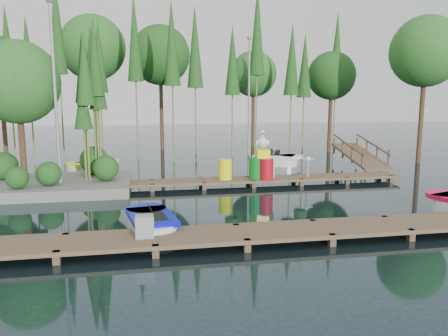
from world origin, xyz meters
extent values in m
plane|color=#1E3138|center=(0.00, 0.00, 0.00)|extent=(90.00, 90.00, 0.00)
cube|color=brown|center=(0.00, -4.50, 0.25)|extent=(18.00, 1.50, 0.10)
cube|color=brown|center=(-4.30, -5.13, 0.05)|extent=(0.16, 0.16, 0.50)
cube|color=brown|center=(-4.30, -3.87, 0.05)|extent=(0.16, 0.16, 0.50)
cube|color=brown|center=(-2.15, -5.13, 0.05)|extent=(0.16, 0.16, 0.50)
cube|color=brown|center=(-2.15, -3.87, 0.05)|extent=(0.16, 0.16, 0.50)
cube|color=brown|center=(0.00, -5.13, 0.05)|extent=(0.16, 0.16, 0.50)
cube|color=brown|center=(0.00, -3.87, 0.05)|extent=(0.16, 0.16, 0.50)
cube|color=brown|center=(2.15, -5.13, 0.05)|extent=(0.16, 0.16, 0.50)
cube|color=brown|center=(2.15, -3.87, 0.05)|extent=(0.16, 0.16, 0.50)
cube|color=brown|center=(4.30, -5.13, 0.05)|extent=(0.16, 0.16, 0.50)
cube|color=brown|center=(4.30, -3.87, 0.05)|extent=(0.16, 0.16, 0.50)
cube|color=brown|center=(1.00, 2.50, 0.25)|extent=(15.00, 1.20, 0.10)
cube|color=brown|center=(-6.10, 2.02, 0.05)|extent=(0.16, 0.16, 0.50)
cube|color=brown|center=(-6.10, 2.98, 0.05)|extent=(0.16, 0.16, 0.50)
cube|color=brown|center=(-4.07, 2.02, 0.05)|extent=(0.16, 0.16, 0.50)
cube|color=brown|center=(-4.07, 2.98, 0.05)|extent=(0.16, 0.16, 0.50)
cube|color=brown|center=(-2.04, 2.02, 0.05)|extent=(0.16, 0.16, 0.50)
cube|color=brown|center=(-2.04, 2.98, 0.05)|extent=(0.16, 0.16, 0.50)
cube|color=brown|center=(-0.01, 2.02, 0.05)|extent=(0.16, 0.16, 0.50)
cube|color=brown|center=(-0.01, 2.98, 0.05)|extent=(0.16, 0.16, 0.50)
cube|color=brown|center=(2.01, 2.02, 0.05)|extent=(0.16, 0.16, 0.50)
cube|color=brown|center=(2.01, 2.98, 0.05)|extent=(0.16, 0.16, 0.50)
cube|color=brown|center=(4.04, 2.02, 0.05)|extent=(0.16, 0.16, 0.50)
cube|color=brown|center=(4.04, 2.98, 0.05)|extent=(0.16, 0.16, 0.50)
cube|color=brown|center=(6.07, 2.02, 0.05)|extent=(0.16, 0.16, 0.50)
cube|color=brown|center=(6.07, 2.98, 0.05)|extent=(0.16, 0.16, 0.50)
cube|color=brown|center=(8.10, 2.02, 0.05)|extent=(0.16, 0.16, 0.50)
cube|color=brown|center=(8.10, 2.98, 0.05)|extent=(0.16, 0.16, 0.50)
cube|color=slate|center=(-6.00, 3.00, 0.18)|extent=(6.20, 4.20, 0.42)
sphere|color=#22561D|center=(-7.80, 3.60, 0.94)|extent=(1.10, 1.10, 1.10)
sphere|color=#22561D|center=(-5.80, 2.00, 0.84)|extent=(0.90, 0.90, 0.90)
sphere|color=#22561D|center=(-4.40, 4.20, 0.99)|extent=(1.20, 1.20, 1.20)
sphere|color=#22561D|center=(-6.80, 1.60, 0.79)|extent=(0.80, 0.80, 0.80)
sphere|color=#22561D|center=(-3.80, 2.60, 0.89)|extent=(1.00, 1.00, 1.00)
cylinder|color=#4A321F|center=(-7.00, 3.40, 2.00)|extent=(0.24, 0.24, 3.60)
sphere|color=#2E6F27|center=(-7.00, 3.40, 4.20)|extent=(3.20, 3.20, 3.20)
cylinder|color=olive|center=(-4.25, 3.56, 2.97)|extent=(0.07, 0.07, 5.93)
cone|color=#22561D|center=(-4.25, 3.56, 5.04)|extent=(0.70, 0.70, 2.97)
cylinder|color=olive|center=(-4.57, 3.40, 2.83)|extent=(0.07, 0.07, 5.66)
cone|color=#22561D|center=(-4.57, 3.40, 4.81)|extent=(0.70, 0.70, 2.83)
cylinder|color=olive|center=(-4.07, 3.59, 2.61)|extent=(0.07, 0.07, 5.22)
cone|color=#22561D|center=(-4.07, 3.59, 4.44)|extent=(0.70, 0.70, 2.61)
cylinder|color=olive|center=(-4.44, 2.78, 2.76)|extent=(0.07, 0.07, 5.53)
cone|color=#22561D|center=(-4.44, 2.78, 4.70)|extent=(0.70, 0.70, 2.76)
cylinder|color=olive|center=(-4.59, 2.90, 2.01)|extent=(0.07, 0.07, 4.01)
cone|color=#22561D|center=(-4.59, 2.90, 3.41)|extent=(0.70, 0.70, 2.01)
cylinder|color=olive|center=(-4.13, 3.45, 3.05)|extent=(0.07, 0.07, 6.11)
cone|color=#22561D|center=(-4.13, 3.45, 5.19)|extent=(0.70, 0.70, 3.05)
cylinder|color=#4A321F|center=(12.74, 6.90, 3.03)|extent=(0.26, 0.26, 6.06)
sphere|color=#2E6F27|center=(12.74, 6.90, 6.06)|extent=(3.81, 3.81, 3.81)
cylinder|color=#4A321F|center=(9.99, 12.65, 2.51)|extent=(0.26, 0.26, 5.02)
sphere|color=#22561D|center=(9.99, 12.65, 5.02)|extent=(3.16, 3.16, 3.16)
cylinder|color=#4A321F|center=(5.74, 16.70, 2.65)|extent=(0.26, 0.26, 5.31)
sphere|color=#2E6F27|center=(5.74, 16.70, 5.31)|extent=(3.34, 3.34, 3.34)
cylinder|color=#4A321F|center=(-1.00, 16.03, 3.23)|extent=(0.26, 0.26, 6.46)
sphere|color=#22561D|center=(-1.00, 16.03, 6.46)|extent=(4.06, 4.06, 4.06)
cylinder|color=#4A321F|center=(-5.41, 16.00, 3.43)|extent=(0.26, 0.26, 6.85)
sphere|color=#2E6F27|center=(-5.41, 16.00, 6.85)|extent=(4.31, 4.31, 4.31)
cylinder|color=#4A321F|center=(-10.59, 13.75, 2.74)|extent=(0.26, 0.26, 5.48)
cylinder|color=olive|center=(-9.73, 12.48, 4.18)|extent=(0.09, 0.09, 8.36)
cone|color=#22561D|center=(-9.73, 12.48, 6.52)|extent=(0.90, 0.90, 4.60)
cylinder|color=olive|center=(-8.16, 10.23, 3.74)|extent=(0.09, 0.09, 7.48)
cone|color=#22561D|center=(-8.16, 10.23, 5.83)|extent=(0.90, 0.90, 4.11)
cylinder|color=olive|center=(-6.71, 10.82, 4.83)|extent=(0.09, 0.09, 9.66)
cone|color=#22561D|center=(-6.71, 10.82, 7.54)|extent=(0.90, 0.90, 5.31)
cylinder|color=olive|center=(-4.68, 11.83, 3.85)|extent=(0.09, 0.09, 7.69)
cone|color=#22561D|center=(-4.68, 11.83, 6.00)|extent=(0.90, 0.90, 4.23)
cylinder|color=olive|center=(-2.63, 11.48, 4.49)|extent=(0.09, 0.09, 8.99)
cone|color=#22561D|center=(-2.63, 11.48, 7.01)|extent=(0.90, 0.90, 4.94)
cylinder|color=olive|center=(-0.63, 9.87, 4.22)|extent=(0.09, 0.09, 8.44)
cone|color=#22561D|center=(-0.63, 9.87, 6.58)|extent=(0.90, 0.90, 4.64)
cylinder|color=olive|center=(0.65, 10.00, 4.11)|extent=(0.09, 0.09, 8.22)
cone|color=#22561D|center=(0.65, 10.00, 6.41)|extent=(0.90, 0.90, 4.52)
cylinder|color=olive|center=(2.96, 10.87, 3.70)|extent=(0.09, 0.09, 7.41)
cone|color=#22561D|center=(2.96, 10.87, 5.78)|extent=(0.90, 0.90, 4.07)
cylinder|color=olive|center=(4.49, 11.10, 4.89)|extent=(0.09, 0.09, 9.77)
cone|color=#22561D|center=(4.49, 11.10, 7.62)|extent=(0.90, 0.90, 5.38)
cylinder|color=olive|center=(6.24, 9.83, 3.70)|extent=(0.09, 0.09, 7.40)
cone|color=#22561D|center=(6.24, 9.83, 5.77)|extent=(0.90, 0.90, 4.07)
cylinder|color=olive|center=(7.63, 11.42, 3.57)|extent=(0.09, 0.09, 7.14)
cone|color=#22561D|center=(7.63, 11.42, 5.57)|extent=(0.90, 0.90, 3.93)
cylinder|color=olive|center=(10.17, 12.43, 4.31)|extent=(0.09, 0.09, 8.61)
cone|color=#22561D|center=(10.17, 12.43, 6.72)|extent=(0.90, 0.90, 4.74)
cylinder|color=gray|center=(-5.50, 2.50, 3.50)|extent=(0.12, 0.12, 7.00)
cylinder|color=gray|center=(4.00, 11.00, 3.50)|extent=(0.12, 0.12, 7.00)
sphere|color=gray|center=(4.00, 11.00, 7.10)|extent=(0.30, 0.30, 0.30)
cube|color=brown|center=(9.00, 6.50, 0.55)|extent=(1.50, 3.94, 0.95)
cube|color=brown|center=(8.30, 4.90, 0.59)|extent=(0.08, 0.08, 0.90)
cube|color=brown|center=(8.30, 6.00, 0.70)|extent=(0.08, 0.08, 0.90)
cube|color=brown|center=(8.30, 7.10, 0.81)|extent=(0.08, 0.08, 0.90)
cube|color=brown|center=(8.30, 8.20, 0.92)|extent=(0.08, 0.08, 0.90)
cube|color=brown|center=(8.30, 6.50, 1.15)|extent=(0.06, 3.54, 0.83)
cube|color=brown|center=(9.70, 4.90, 0.59)|extent=(0.08, 0.08, 0.90)
cube|color=brown|center=(9.70, 6.00, 0.70)|extent=(0.08, 0.08, 0.90)
cube|color=brown|center=(9.70, 7.10, 0.81)|extent=(0.08, 0.08, 0.90)
cube|color=brown|center=(9.70, 8.20, 0.92)|extent=(0.08, 0.08, 0.90)
cube|color=brown|center=(9.70, 6.50, 1.15)|extent=(0.06, 3.54, 0.83)
cube|color=white|center=(-2.19, -3.33, 0.18)|extent=(1.27, 1.28, 0.51)
cylinder|color=white|center=(-2.28, -2.77, 0.18)|extent=(1.27, 1.27, 0.51)
cylinder|color=white|center=(-2.10, -3.88, 0.18)|extent=(1.27, 1.27, 0.51)
cube|color=#080DCB|center=(-2.19, -3.33, 0.46)|extent=(1.42, 2.09, 0.13)
cylinder|color=#080DCB|center=(-2.32, -2.52, 0.46)|extent=(1.30, 1.30, 0.13)
cube|color=black|center=(-2.16, -3.51, 0.50)|extent=(0.82, 1.01, 0.06)
torus|color=black|center=(-2.21, -3.19, 0.65)|extent=(0.18, 0.27, 0.25)
cylinder|color=red|center=(7.19, -2.64, 0.51)|extent=(1.56, 1.56, 0.14)
cube|color=white|center=(-4.84, 6.89, 0.20)|extent=(1.63, 1.63, 0.54)
cylinder|color=white|center=(-4.34, 7.22, 0.20)|extent=(1.62, 1.62, 0.54)
cylinder|color=white|center=(-5.33, 6.57, 0.20)|extent=(1.62, 1.62, 0.54)
cube|color=#FFFC0D|center=(-4.84, 6.89, 0.49)|extent=(2.36, 2.12, 0.14)
cylinder|color=#FFFC0D|center=(-4.12, 7.37, 0.49)|extent=(1.66, 1.66, 0.14)
cube|color=black|center=(-5.00, 6.79, 0.53)|extent=(1.21, 1.14, 0.06)
torus|color=black|center=(-4.72, 6.98, 0.68)|extent=(0.31, 0.27, 0.26)
imported|color=#1E1E2D|center=(-5.04, 6.76, 0.77)|extent=(0.53, 0.50, 0.95)
cube|color=white|center=(4.61, 7.57, 0.20)|extent=(1.67, 1.67, 0.56)
cylinder|color=white|center=(5.15, 7.27, 0.20)|extent=(1.66, 1.66, 0.56)
cylinder|color=white|center=(4.07, 7.88, 0.20)|extent=(1.66, 1.66, 0.56)
cube|color=white|center=(4.61, 7.57, 0.51)|extent=(2.47, 2.13, 0.14)
cylinder|color=white|center=(5.39, 7.14, 0.51)|extent=(1.70, 1.70, 0.14)
cube|color=black|center=(4.43, 7.67, 0.56)|extent=(1.25, 1.15, 0.06)
torus|color=black|center=(4.74, 7.50, 0.71)|extent=(0.32, 0.27, 0.27)
imported|color=#1E1E2D|center=(4.39, 7.70, 0.76)|extent=(0.50, 0.47, 0.92)
imported|color=#1E1E2D|center=(4.87, 7.83, 0.70)|extent=(0.39, 0.35, 0.69)
cube|color=gray|center=(-2.38, -4.50, 0.57)|extent=(0.44, 0.37, 0.53)
cylinder|color=#FFFC0D|center=(0.93, 2.50, 0.71)|extent=(0.55, 0.55, 0.82)
cylinder|color=#0C701B|center=(2.17, 2.30, 0.74)|extent=(0.58, 0.58, 0.87)
cylinder|color=white|center=(2.75, 2.59, 0.74)|extent=(0.58, 0.58, 0.87)
cylinder|color=#B60D18|center=(2.56, 2.11, 0.74)|extent=(0.58, 0.58, 0.87)
cube|color=#FFFC0D|center=(2.46, 2.40, 1.34)|extent=(0.53, 0.53, 0.34)
sphere|color=white|center=(2.46, 2.40, 1.80)|extent=(0.43, 0.43, 0.43)
cylinder|color=white|center=(2.46, 2.40, 2.04)|extent=(0.10, 0.10, 0.29)
sphere|color=white|center=(2.46, 2.40, 2.21)|extent=(0.19, 0.19, 0.19)
cone|color=orange|center=(2.46, 2.21, 2.19)|extent=(0.10, 0.29, 0.10)
cube|color=white|center=(2.46, 2.40, 1.80)|extent=(0.53, 0.06, 0.17)
cylinder|color=gray|center=(4.50, 2.50, 0.62)|extent=(0.11, 0.11, 0.64)
sphere|color=white|center=(4.50, 2.50, 1.05)|extent=(0.21, 0.21, 0.21)
cube|color=gray|center=(4.50, 2.50, 1.05)|extent=(0.54, 0.04, 0.04)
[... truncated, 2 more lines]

